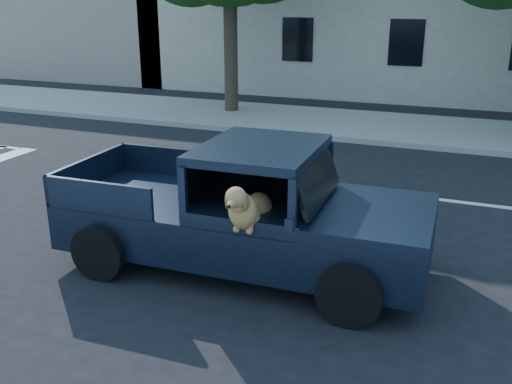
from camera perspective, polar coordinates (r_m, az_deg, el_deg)
ground at (r=9.27m, az=-4.21°, el=-4.90°), size 120.00×120.00×0.00m
far_sidewalk at (r=17.60m, az=9.05°, el=6.72°), size 60.00×4.00×0.15m
lane_stripes at (r=11.74m, az=12.02°, el=-0.01°), size 21.60×0.14×0.01m
pickup_truck at (r=8.17m, az=-1.84°, el=-3.46°), size 5.23×2.70×1.85m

